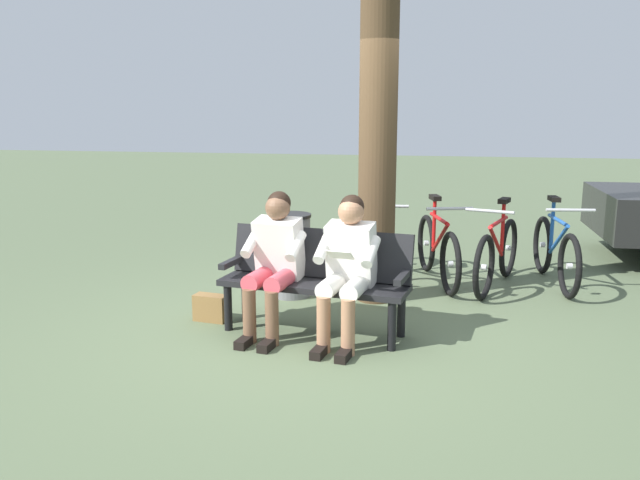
# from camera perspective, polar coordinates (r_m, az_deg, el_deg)

# --- Properties ---
(ground_plane) EXTENTS (40.00, 40.00, 0.00)m
(ground_plane) POSITION_cam_1_polar(r_m,az_deg,el_deg) (5.74, -0.55, -7.77)
(ground_plane) COLOR #566647
(bench) EXTENTS (1.65, 0.72, 0.87)m
(bench) POSITION_cam_1_polar(r_m,az_deg,el_deg) (5.58, -0.29, -2.90)
(bench) COLOR black
(bench) RESTS_ON ground
(person_reading) EXTENTS (0.53, 0.81, 1.20)m
(person_reading) POSITION_cam_1_polar(r_m,az_deg,el_deg) (5.29, 2.39, -1.96)
(person_reading) COLOR white
(person_reading) RESTS_ON ground
(person_companion) EXTENTS (0.53, 0.81, 1.20)m
(person_companion) POSITION_cam_1_polar(r_m,az_deg,el_deg) (5.51, -3.98, -1.43)
(person_companion) COLOR white
(person_companion) RESTS_ON ground
(handbag) EXTENTS (0.32, 0.18, 0.24)m
(handbag) POSITION_cam_1_polar(r_m,az_deg,el_deg) (6.01, -9.46, -5.82)
(handbag) COLOR olive
(handbag) RESTS_ON ground
(tree_trunk) EXTENTS (0.36, 0.36, 4.08)m
(tree_trunk) POSITION_cam_1_polar(r_m,az_deg,el_deg) (6.35, 5.12, 12.79)
(tree_trunk) COLOR #4C3823
(tree_trunk) RESTS_ON ground
(litter_bin) EXTENTS (0.42, 0.42, 0.84)m
(litter_bin) POSITION_cam_1_polar(r_m,az_deg,el_deg) (6.63, -2.56, -1.31)
(litter_bin) COLOR slate
(litter_bin) RESTS_ON ground
(bicycle_blue) EXTENTS (0.48, 1.68, 0.94)m
(bicycle_blue) POSITION_cam_1_polar(r_m,az_deg,el_deg) (7.48, 19.74, -0.99)
(bicycle_blue) COLOR black
(bicycle_blue) RESTS_ON ground
(bicycle_black) EXTENTS (0.65, 1.62, 0.94)m
(bicycle_black) POSITION_cam_1_polar(r_m,az_deg,el_deg) (7.18, 15.12, -1.21)
(bicycle_black) COLOR black
(bicycle_black) RESTS_ON ground
(bicycle_orange) EXTENTS (0.59, 1.64, 0.94)m
(bicycle_orange) POSITION_cam_1_polar(r_m,az_deg,el_deg) (7.25, 10.16, -0.87)
(bicycle_orange) COLOR black
(bicycle_orange) RESTS_ON ground
(bicycle_silver) EXTENTS (0.48, 1.68, 0.94)m
(bicycle_silver) POSITION_cam_1_polar(r_m,az_deg,el_deg) (7.34, 5.67, -0.58)
(bicycle_silver) COLOR black
(bicycle_silver) RESTS_ON ground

